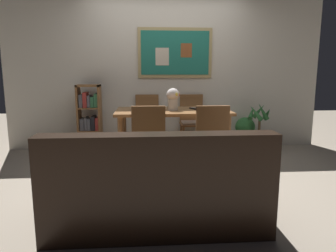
{
  "coord_description": "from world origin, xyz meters",
  "views": [
    {
      "loc": [
        -0.34,
        -3.81,
        1.3
      ],
      "look_at": [
        -0.07,
        -0.17,
        0.65
      ],
      "focal_mm": 33.32,
      "sensor_mm": 36.0,
      "label": 1
    }
  ],
  "objects": [
    {
      "name": "dining_chair_near_right",
      "position": [
        0.42,
        -0.27,
        0.54
      ],
      "size": [
        0.4,
        0.41,
        0.91
      ],
      "color": "brown",
      "rests_on": "ground_plane"
    },
    {
      "name": "leather_couch",
      "position": [
        -0.25,
        -1.31,
        0.31
      ],
      "size": [
        1.8,
        0.84,
        0.84
      ],
      "color": "black",
      "rests_on": "ground_plane"
    },
    {
      "name": "dining_chair_far_right",
      "position": [
        0.43,
        1.24,
        0.54
      ],
      "size": [
        0.4,
        0.41,
        0.91
      ],
      "color": "brown",
      "rests_on": "ground_plane"
    },
    {
      "name": "flower_vase",
      "position": [
        0.04,
        0.45,
        0.93
      ],
      "size": [
        0.19,
        0.18,
        0.3
      ],
      "color": "beige",
      "rests_on": "dining_table"
    },
    {
      "name": "potted_ivy",
      "position": [
        1.33,
        1.24,
        0.27
      ],
      "size": [
        0.33,
        0.33,
        0.54
      ],
      "color": "#4C4742",
      "rests_on": "ground_plane"
    },
    {
      "name": "wall_back_with_painting",
      "position": [
        0.0,
        1.44,
        1.31
      ],
      "size": [
        5.2,
        0.14,
        2.6
      ],
      "color": "silver",
      "rests_on": "ground_plane"
    },
    {
      "name": "tv_remote",
      "position": [
        0.35,
        0.56,
        0.77
      ],
      "size": [
        0.1,
        0.16,
        0.02
      ],
      "color": "black",
      "rests_on": "dining_table"
    },
    {
      "name": "dining_table",
      "position": [
        0.04,
        0.5,
        0.66
      ],
      "size": [
        1.58,
        0.84,
        0.76
      ],
      "color": "brown",
      "rests_on": "ground_plane"
    },
    {
      "name": "dining_chair_near_left",
      "position": [
        -0.3,
        -0.24,
        0.54
      ],
      "size": [
        0.4,
        0.41,
        0.91
      ],
      "color": "brown",
      "rests_on": "ground_plane"
    },
    {
      "name": "ground_plane",
      "position": [
        0.0,
        0.0,
        0.0
      ],
      "size": [
        12.0,
        12.0,
        0.0
      ],
      "primitive_type": "plane",
      "color": "tan"
    },
    {
      "name": "potted_palm",
      "position": [
        1.47,
        0.98,
        0.35
      ],
      "size": [
        0.38,
        0.41,
        0.82
      ],
      "color": "#4C4742",
      "rests_on": "ground_plane"
    },
    {
      "name": "bookshelf",
      "position": [
        -1.22,
        1.15,
        0.52
      ],
      "size": [
        0.36,
        0.28,
        1.08
      ],
      "color": "brown",
      "rests_on": "ground_plane"
    },
    {
      "name": "dining_chair_far_left",
      "position": [
        -0.31,
        1.25,
        0.54
      ],
      "size": [
        0.4,
        0.41,
        0.91
      ],
      "color": "brown",
      "rests_on": "ground_plane"
    }
  ]
}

